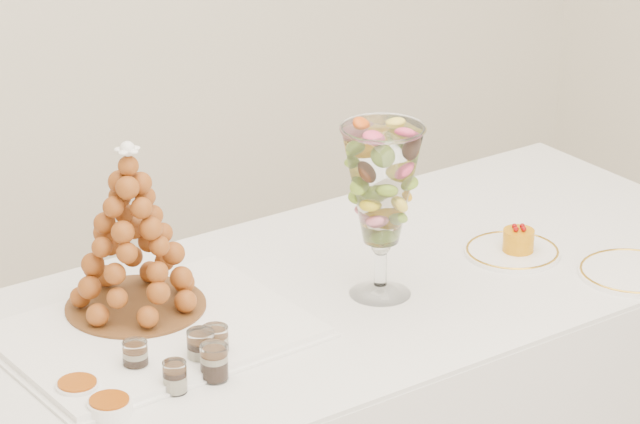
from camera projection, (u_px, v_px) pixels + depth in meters
lace_tray at (153, 332)px, 3.09m from camera, size 0.63×0.50×0.02m
macaron_vase at (382, 188)px, 3.18m from camera, size 0.17×0.17×0.38m
cake_plate at (512, 252)px, 3.46m from camera, size 0.22×0.22×0.01m
spare_plate at (632, 273)px, 3.36m from camera, size 0.24×0.24×0.01m
verrine_a at (135, 358)px, 2.94m from camera, size 0.06×0.06×0.07m
verrine_b at (201, 348)px, 2.97m from camera, size 0.06×0.06×0.07m
verrine_c at (215, 343)px, 2.99m from camera, size 0.06×0.06×0.07m
verrine_d at (175, 377)px, 2.87m from camera, size 0.05×0.05×0.06m
verrine_e at (214, 362)px, 2.91m from camera, size 0.06×0.06×0.07m
ramekin_back at (78, 389)px, 2.87m from camera, size 0.08×0.08×0.03m
ramekin_front at (110, 407)px, 2.81m from camera, size 0.08×0.08×0.03m
croquembouche at (132, 229)px, 3.10m from camera, size 0.31×0.31×0.37m
mousse_cake at (518, 240)px, 3.45m from camera, size 0.07×0.07×0.06m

